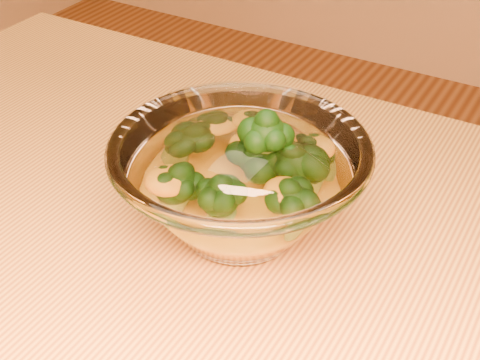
# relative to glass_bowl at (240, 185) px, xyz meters

# --- Properties ---
(glass_bowl) EXTENTS (0.21, 0.21, 0.09)m
(glass_bowl) POSITION_rel_glass_bowl_xyz_m (0.00, 0.00, 0.00)
(glass_bowl) COLOR white
(glass_bowl) RESTS_ON table
(cheese_sauce) EXTENTS (0.11, 0.11, 0.03)m
(cheese_sauce) POSITION_rel_glass_bowl_xyz_m (0.00, 0.00, -0.02)
(cheese_sauce) COLOR #F4A414
(cheese_sauce) RESTS_ON glass_bowl
(broccoli_heap) EXTENTS (0.15, 0.14, 0.08)m
(broccoli_heap) POSITION_rel_glass_bowl_xyz_m (0.00, 0.01, 0.01)
(broccoli_heap) COLOR black
(broccoli_heap) RESTS_ON cheese_sauce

